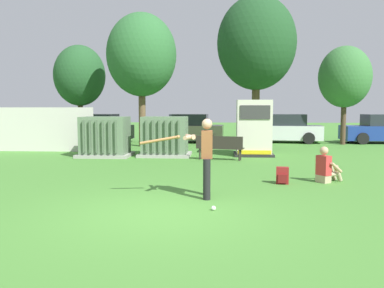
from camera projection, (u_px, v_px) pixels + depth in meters
ground_plane at (162, 213)px, 7.61m from camera, size 96.00×96.00×0.00m
fence_panel at (42, 129)px, 18.45m from camera, size 4.80×0.12×2.00m
transformer_west at (105, 137)px, 16.51m from camera, size 2.10×1.70×1.62m
transformer_mid_west at (165, 137)px, 16.66m from camera, size 2.10×1.70×1.62m
generator_enclosure at (254, 128)px, 16.77m from camera, size 1.60×1.40×2.30m
park_bench at (220, 146)px, 15.36m from camera, size 1.84×0.79×0.92m
batter at (204, 154)px, 8.90m from camera, size 1.60×0.72×1.74m
sports_ball at (214, 208)px, 7.82m from camera, size 0.09×0.09×0.09m
seated_spectator at (326, 168)px, 10.78m from camera, size 0.78×0.68×0.96m
backpack at (282, 176)px, 10.55m from camera, size 0.34×0.29×0.44m
tree_left at (80, 76)px, 23.11m from camera, size 2.90×2.90×5.54m
tree_center_left at (142, 55)px, 20.55m from camera, size 3.54×3.54×6.76m
tree_center_right at (257, 44)px, 20.51m from camera, size 3.99×3.99×7.62m
tree_right at (345, 77)px, 21.68m from camera, size 2.76×2.76×5.27m
parked_car_leftmost at (96, 129)px, 23.69m from camera, size 4.37×2.29×1.62m
parked_car_left_of_center at (187, 129)px, 23.49m from camera, size 4.27×2.06×1.62m
parked_car_right_of_center at (285, 129)px, 23.22m from camera, size 4.35×2.25×1.62m
parked_car_rightmost at (382, 130)px, 22.76m from camera, size 4.24×2.01×1.62m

